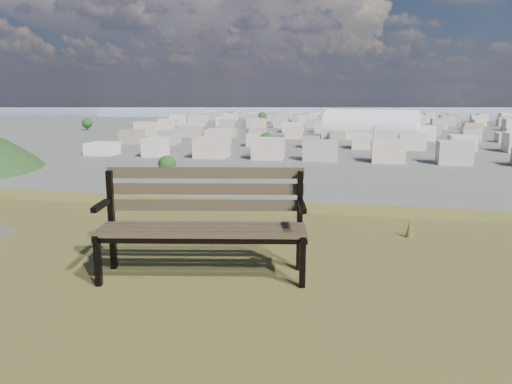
# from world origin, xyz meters

# --- Properties ---
(park_bench) EXTENTS (1.66, 0.80, 0.83)m
(park_bench) POSITION_xyz_m (0.70, 1.79, 25.47)
(park_bench) COLOR #423726
(park_bench) RESTS_ON hilltop_mesa
(arena) EXTENTS (58.15, 33.94, 23.03)m
(arena) POSITION_xyz_m (7.12, 305.93, 5.43)
(arena) COLOR silver
(arena) RESTS_ON ground
(city_blocks) EXTENTS (395.00, 361.00, 7.00)m
(city_blocks) POSITION_xyz_m (0.00, 394.44, 3.50)
(city_blocks) COLOR beige
(city_blocks) RESTS_ON ground
(city_trees) EXTENTS (406.52, 387.20, 9.98)m
(city_trees) POSITION_xyz_m (-26.39, 319.00, 4.83)
(city_trees) COLOR #332619
(city_trees) RESTS_ON ground
(bay_water) EXTENTS (2400.00, 700.00, 0.12)m
(bay_water) POSITION_xyz_m (0.00, 900.00, 0.00)
(bay_water) COLOR #8394A7
(bay_water) RESTS_ON ground
(far_hills) EXTENTS (2050.00, 340.00, 60.00)m
(far_hills) POSITION_xyz_m (-60.92, 1402.93, 25.47)
(far_hills) COLOR #8A98AB
(far_hills) RESTS_ON ground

